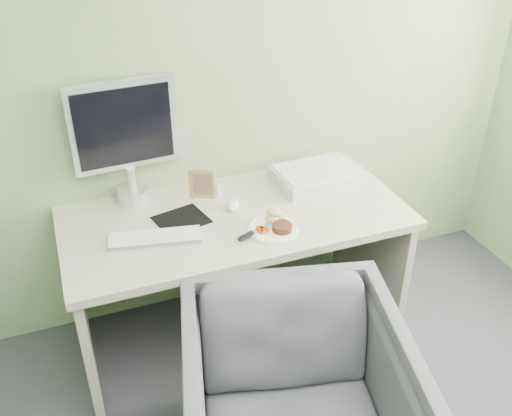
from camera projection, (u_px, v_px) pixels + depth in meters
name	position (u px, v px, depth m)	size (l,w,h in m)	color
wall_back	(207.00, 61.00, 2.63)	(3.50, 3.50, 0.00)	#889F6F
desk	(236.00, 246.00, 2.75)	(1.60, 0.75, 0.73)	#B9B39B
plate	(273.00, 229.00, 2.54)	(0.22, 0.22, 0.01)	white
steak	(282.00, 227.00, 2.51)	(0.09, 0.09, 0.03)	black
potato_pile	(274.00, 215.00, 2.58)	(0.10, 0.07, 0.05)	tan
carrot_heap	(262.00, 229.00, 2.50)	(0.05, 0.05, 0.04)	#E94904
steak_knife	(251.00, 233.00, 2.48)	(0.20, 0.11, 0.02)	silver
mousepad	(181.00, 220.00, 2.61)	(0.23, 0.20, 0.00)	black
keyboard	(155.00, 238.00, 2.46)	(0.39, 0.12, 0.02)	white
computer_mouse	(233.00, 205.00, 2.69)	(0.06, 0.10, 0.03)	white
photo_frame	(202.00, 184.00, 2.75)	(0.12, 0.01, 0.15)	#9D8149
eyedrop_bottle	(218.00, 189.00, 2.80)	(0.02, 0.02, 0.07)	white
scanner	(318.00, 176.00, 2.91)	(0.43, 0.28, 0.07)	silver
monitor	(125.00, 136.00, 2.61)	(0.49, 0.15, 0.59)	silver
desk_chair	(294.00, 406.00, 2.15)	(0.80, 0.83, 0.75)	#3D3D42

